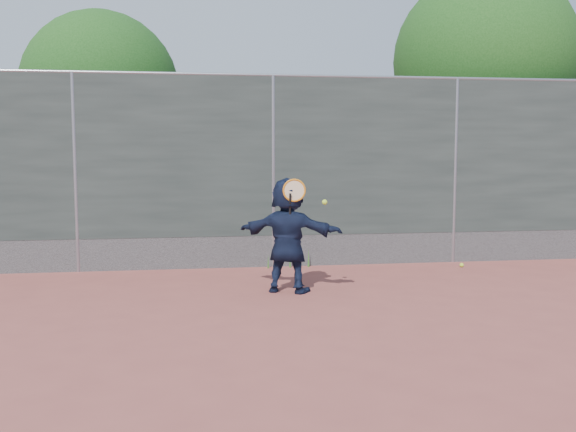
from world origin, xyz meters
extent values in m
plane|color=#9E4C42|center=(0.00, 0.00, 0.00)|extent=(80.00, 80.00, 0.00)
imported|color=#141D38|center=(-0.04, 1.66, 0.75)|extent=(1.45, 0.97, 1.50)
sphere|color=#BFEA34|center=(2.95, 3.01, 0.03)|extent=(0.07, 0.07, 0.07)
cube|color=#38423D|center=(0.00, 3.50, 1.75)|extent=(20.00, 0.04, 2.50)
cube|color=slate|center=(0.00, 3.50, 0.25)|extent=(20.00, 0.03, 0.50)
cylinder|color=gray|center=(0.00, 3.50, 3.00)|extent=(20.00, 0.05, 0.05)
cylinder|color=gray|center=(-3.00, 3.50, 1.50)|extent=(0.06, 0.06, 3.00)
cylinder|color=gray|center=(0.00, 3.50, 1.50)|extent=(0.06, 0.06, 3.00)
cylinder|color=gray|center=(3.00, 3.50, 1.50)|extent=(0.06, 0.06, 3.00)
torus|color=orange|center=(0.01, 1.46, 1.34)|extent=(0.29, 0.05, 0.29)
cylinder|color=beige|center=(0.01, 1.46, 1.34)|extent=(0.25, 0.03, 0.25)
cylinder|color=black|center=(-0.04, 1.48, 1.14)|extent=(0.04, 0.13, 0.33)
sphere|color=#BFEA34|center=(0.41, 1.47, 1.19)|extent=(0.07, 0.07, 0.07)
cylinder|color=#382314|center=(4.50, 5.70, 1.30)|extent=(0.28, 0.28, 2.60)
sphere|color=#23561C|center=(4.50, 5.70, 3.59)|extent=(3.60, 3.60, 3.60)
sphere|color=#23561C|center=(5.22, 5.90, 3.23)|extent=(2.52, 2.52, 2.52)
cylinder|color=#382314|center=(-3.00, 6.50, 1.10)|extent=(0.28, 0.28, 2.20)
sphere|color=#23561C|center=(-3.00, 6.50, 3.03)|extent=(3.00, 3.00, 3.00)
sphere|color=#23561C|center=(-2.40, 6.70, 2.73)|extent=(2.10, 2.10, 2.10)
cone|color=#387226|center=(0.25, 3.38, 0.13)|extent=(0.03, 0.03, 0.26)
cone|color=#387226|center=(0.55, 3.40, 0.15)|extent=(0.03, 0.03, 0.30)
cone|color=#387226|center=(-0.10, 3.36, 0.11)|extent=(0.03, 0.03, 0.22)
camera|label=1|loc=(-1.23, -6.51, 1.84)|focal=40.00mm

